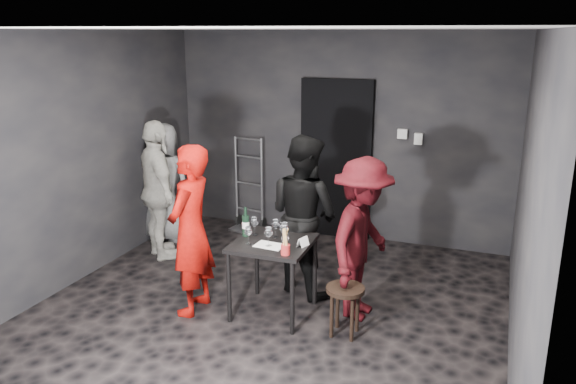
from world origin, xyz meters
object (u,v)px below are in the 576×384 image
at_px(woman_black, 304,205).
at_px(bystander_grey, 164,180).
at_px(man_maroon, 362,235).
at_px(stool, 345,297).
at_px(breadstick_cup, 285,242).
at_px(hand_truck, 248,213).
at_px(server_red, 190,221).
at_px(tasting_table, 273,251).
at_px(wine_bottle, 246,225).
at_px(bystander_cream, 157,182).

relative_size(woman_black, bystander_grey, 1.17).
xyz_separation_m(man_maroon, bystander_grey, (-2.92, 1.10, -0.02)).
height_order(stool, breadstick_cup, breadstick_cup).
bearing_deg(man_maroon, hand_truck, 55.99).
height_order(server_red, breadstick_cup, server_red).
xyz_separation_m(tasting_table, bystander_grey, (-2.11, 1.37, 0.16)).
xyz_separation_m(tasting_table, wine_bottle, (-0.30, 0.04, 0.21)).
bearing_deg(tasting_table, server_red, -162.99).
bearing_deg(tasting_table, man_maroon, 18.46).
bearing_deg(man_maroon, bystander_grey, 77.03).
bearing_deg(server_red, bystander_grey, -142.55).
bearing_deg(bystander_cream, tasting_table, -163.84).
relative_size(stool, woman_black, 0.25).
height_order(hand_truck, breadstick_cup, hand_truck).
bearing_deg(woman_black, bystander_grey, 5.30).
bearing_deg(stool, hand_truck, 131.89).
height_order(stool, man_maroon, man_maroon).
bearing_deg(server_red, breadstick_cup, 85.44).
distance_m(man_maroon, breadstick_cup, 0.78).
height_order(wine_bottle, breadstick_cup, wine_bottle).
bearing_deg(bystander_cream, hand_truck, -73.34).
xyz_separation_m(bystander_cream, bystander_grey, (-0.28, 0.55, -0.14)).
height_order(man_maroon, bystander_grey, man_maroon).
height_order(bystander_grey, wine_bottle, bystander_grey).
height_order(tasting_table, server_red, server_red).
relative_size(bystander_cream, wine_bottle, 6.52).
relative_size(hand_truck, breadstick_cup, 4.98).
xyz_separation_m(woman_black, breadstick_cup, (0.14, -0.87, -0.08)).
distance_m(hand_truck, woman_black, 2.15).
xyz_separation_m(stool, bystander_cream, (-2.60, 0.97, 0.58)).
distance_m(server_red, breadstick_cup, 0.99).
relative_size(server_red, woman_black, 0.99).
distance_m(man_maroon, bystander_cream, 2.70).
relative_size(server_red, bystander_grey, 1.16).
bearing_deg(bystander_cream, man_maroon, -151.55).
xyz_separation_m(tasting_table, bystander_cream, (-1.83, 0.82, 0.30)).
bearing_deg(server_red, hand_truck, -170.56).
distance_m(tasting_table, man_maroon, 0.87).
bearing_deg(man_maroon, breadstick_cup, 140.66).
relative_size(hand_truck, stool, 2.76).
bearing_deg(bystander_grey, hand_truck, -138.82).
distance_m(stool, server_red, 1.63).
bearing_deg(bystander_grey, man_maroon, 159.17).
relative_size(woman_black, man_maroon, 1.14).
relative_size(woman_black, wine_bottle, 6.47).
relative_size(man_maroon, bystander_cream, 0.87).
bearing_deg(stool, wine_bottle, 169.75).
bearing_deg(bystander_grey, woman_black, 160.88).
height_order(hand_truck, server_red, server_red).
xyz_separation_m(server_red, man_maroon, (1.56, 0.50, -0.11)).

